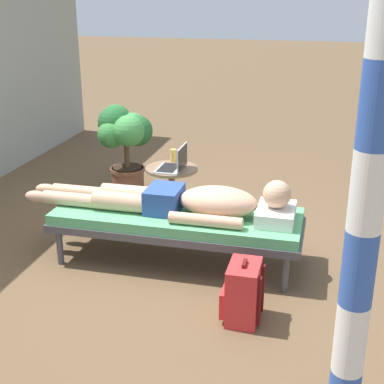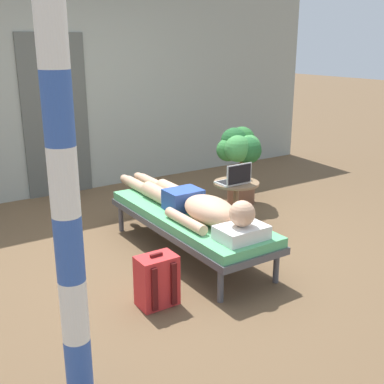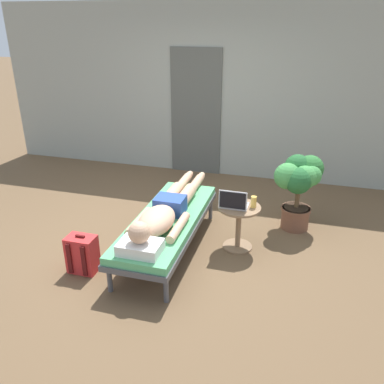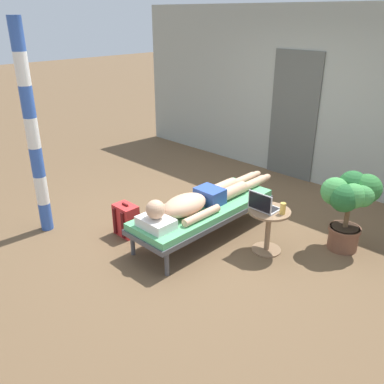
{
  "view_description": "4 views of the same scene",
  "coord_description": "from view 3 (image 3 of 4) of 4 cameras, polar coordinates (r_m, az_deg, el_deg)",
  "views": [
    {
      "loc": [
        -3.73,
        -1.28,
        2.07
      ],
      "look_at": [
        0.31,
        -0.27,
        0.52
      ],
      "focal_mm": 51.67,
      "sensor_mm": 36.0,
      "label": 1
    },
    {
      "loc": [
        -2.2,
        -3.76,
        1.94
      ],
      "look_at": [
        0.3,
        0.04,
        0.52
      ],
      "focal_mm": 45.43,
      "sensor_mm": 36.0,
      "label": 2
    },
    {
      "loc": [
        1.46,
        -3.9,
        2.45
      ],
      "look_at": [
        0.34,
        0.02,
        0.65
      ],
      "focal_mm": 37.08,
      "sensor_mm": 36.0,
      "label": 3
    },
    {
      "loc": [
        3.13,
        -3.5,
        2.56
      ],
      "look_at": [
        -0.1,
        -0.19,
        0.53
      ],
      "focal_mm": 38.29,
      "sensor_mm": 36.0,
      "label": 4
    }
  ],
  "objects": [
    {
      "name": "ground_plane",
      "position": [
        4.83,
        -3.97,
        -6.75
      ],
      "size": [
        40.0,
        40.0,
        0.0
      ],
      "primitive_type": "plane",
      "color": "brown"
    },
    {
      "name": "house_wall_back",
      "position": [
        6.57,
        4.05,
        14.09
      ],
      "size": [
        7.6,
        0.2,
        2.7
      ],
      "primitive_type": "cube",
      "color": "#999E93",
      "rests_on": "ground"
    },
    {
      "name": "house_door_panel",
      "position": [
        6.61,
        0.55,
        11.3
      ],
      "size": [
        0.84,
        0.03,
        2.04
      ],
      "primitive_type": "cube",
      "color": "#545651",
      "rests_on": "ground"
    },
    {
      "name": "lounge_chair",
      "position": [
        4.46,
        -3.55,
        -4.38
      ],
      "size": [
        0.68,
        1.97,
        0.42
      ],
      "color": "#4C4C51",
      "rests_on": "ground"
    },
    {
      "name": "person_reclining",
      "position": [
        4.31,
        -3.99,
        -2.91
      ],
      "size": [
        0.53,
        2.17,
        0.32
      ],
      "color": "white",
      "rests_on": "lounge_chair"
    },
    {
      "name": "side_table",
      "position": [
        4.52,
        6.74,
        -3.99
      ],
      "size": [
        0.48,
        0.48,
        0.52
      ],
      "color": "#8C6B4C",
      "rests_on": "ground"
    },
    {
      "name": "laptop",
      "position": [
        4.38,
        5.99,
        -1.58
      ],
      "size": [
        0.31,
        0.24,
        0.23
      ],
      "color": "silver",
      "rests_on": "side_table"
    },
    {
      "name": "drink_glass",
      "position": [
        4.42,
        8.85,
        -1.42
      ],
      "size": [
        0.06,
        0.06,
        0.13
      ],
      "primitive_type": "cylinder",
      "color": "gold",
      "rests_on": "side_table"
    },
    {
      "name": "backpack",
      "position": [
        4.32,
        -15.45,
        -8.61
      ],
      "size": [
        0.3,
        0.26,
        0.42
      ],
      "color": "red",
      "rests_on": "ground"
    },
    {
      "name": "potted_plant",
      "position": [
        4.98,
        15.07,
        1.53
      ],
      "size": [
        0.58,
        0.6,
        0.93
      ],
      "color": "brown",
      "rests_on": "ground"
    }
  ]
}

